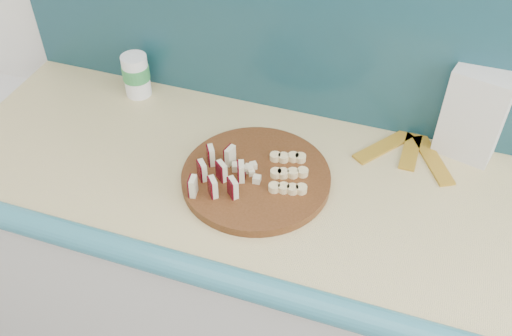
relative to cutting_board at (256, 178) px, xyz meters
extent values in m
cube|color=silver|center=(0.33, 0.01, -0.48)|extent=(2.20, 0.60, 0.88)
cube|color=#E5D386|center=(0.33, 0.01, -0.03)|extent=(2.20, 0.60, 0.03)
cube|color=teal|center=(0.33, -0.29, -0.03)|extent=(2.20, 0.06, 0.03)
cube|color=teal|center=(0.33, 0.30, 0.24)|extent=(2.20, 0.02, 0.50)
cylinder|color=#43250E|center=(0.00, 0.00, 0.00)|extent=(0.44, 0.44, 0.02)
cube|color=beige|center=(-0.11, -0.11, 0.04)|extent=(0.02, 0.03, 0.05)
cube|color=#42040E|center=(-0.12, -0.11, 0.04)|extent=(0.01, 0.03, 0.05)
cube|color=beige|center=(-0.11, -0.05, 0.04)|extent=(0.02, 0.03, 0.05)
cube|color=#42040E|center=(-0.12, -0.05, 0.04)|extent=(0.01, 0.03, 0.05)
cube|color=beige|center=(-0.11, 0.00, 0.04)|extent=(0.02, 0.03, 0.05)
cube|color=#42040E|center=(-0.12, 0.00, 0.04)|extent=(0.01, 0.03, 0.05)
cube|color=beige|center=(-0.07, -0.09, 0.04)|extent=(0.02, 0.03, 0.05)
cube|color=#42040E|center=(-0.08, -0.10, 0.04)|extent=(0.01, 0.03, 0.05)
cube|color=beige|center=(-0.07, -0.04, 0.04)|extent=(0.02, 0.03, 0.05)
cube|color=#42040E|center=(-0.08, -0.04, 0.04)|extent=(0.01, 0.03, 0.05)
cube|color=beige|center=(-0.07, 0.02, 0.04)|extent=(0.02, 0.03, 0.05)
cube|color=#42040E|center=(-0.08, 0.01, 0.04)|extent=(0.01, 0.03, 0.05)
cube|color=beige|center=(-0.03, -0.08, 0.04)|extent=(0.02, 0.03, 0.05)
cube|color=#42040E|center=(-0.03, -0.08, 0.04)|extent=(0.01, 0.03, 0.05)
cube|color=beige|center=(-0.03, -0.03, 0.04)|extent=(0.02, 0.03, 0.05)
cube|color=#42040E|center=(-0.03, -0.03, 0.04)|extent=(0.01, 0.03, 0.05)
cube|color=#FEF3CB|center=(-0.01, 0.00, 0.02)|extent=(0.02, 0.02, 0.02)
cube|color=#FEF3CB|center=(-0.01, 0.01, 0.02)|extent=(0.02, 0.02, 0.02)
cube|color=#42040E|center=(-0.03, 0.01, 0.02)|extent=(0.02, 0.02, 0.02)
cube|color=#FEF3CB|center=(-0.03, 0.00, 0.02)|extent=(0.02, 0.02, 0.02)
cube|color=#FEF3CB|center=(-0.04, -0.01, 0.02)|extent=(0.02, 0.02, 0.02)
cube|color=#FEF3CB|center=(-0.03, -0.03, 0.02)|extent=(0.02, 0.02, 0.02)
cube|color=#FEF3CB|center=(-0.02, -0.02, 0.02)|extent=(0.02, 0.02, 0.02)
cube|color=#FEF3CB|center=(0.00, -0.01, 0.02)|extent=(0.02, 0.02, 0.02)
cylinder|color=beige|center=(0.06, -0.04, 0.02)|extent=(0.03, 0.03, 0.02)
cylinder|color=beige|center=(0.08, -0.03, 0.02)|extent=(0.03, 0.03, 0.02)
cylinder|color=beige|center=(0.10, -0.03, 0.02)|extent=(0.03, 0.03, 0.02)
cylinder|color=beige|center=(0.12, -0.02, 0.02)|extent=(0.03, 0.03, 0.02)
cylinder|color=beige|center=(0.04, 0.01, 0.02)|extent=(0.03, 0.03, 0.02)
cylinder|color=beige|center=(0.06, 0.02, 0.02)|extent=(0.03, 0.03, 0.02)
cylinder|color=beige|center=(0.08, 0.02, 0.02)|extent=(0.03, 0.03, 0.02)
cylinder|color=beige|center=(0.10, 0.03, 0.02)|extent=(0.03, 0.03, 0.02)
cylinder|color=beige|center=(0.03, 0.06, 0.02)|extent=(0.03, 0.03, 0.02)
cylinder|color=beige|center=(0.05, 0.07, 0.02)|extent=(0.03, 0.03, 0.02)
cylinder|color=beige|center=(0.07, 0.07, 0.02)|extent=(0.03, 0.03, 0.02)
cylinder|color=beige|center=(0.09, 0.08, 0.02)|extent=(0.03, 0.03, 0.02)
cube|color=silver|center=(0.46, 0.27, 0.11)|extent=(0.16, 0.13, 0.23)
cylinder|color=white|center=(-0.42, 0.23, 0.05)|extent=(0.07, 0.07, 0.12)
cylinder|color=#35934B|center=(-0.42, 0.23, 0.06)|extent=(0.07, 0.07, 0.04)
cube|color=gold|center=(0.27, 0.22, -0.01)|extent=(0.14, 0.17, 0.01)
cube|color=gold|center=(0.33, 0.24, -0.01)|extent=(0.04, 0.18, 0.01)
cube|color=gold|center=(0.39, 0.21, -0.01)|extent=(0.12, 0.18, 0.01)
camera|label=1|loc=(0.31, -0.91, 0.93)|focal=40.00mm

